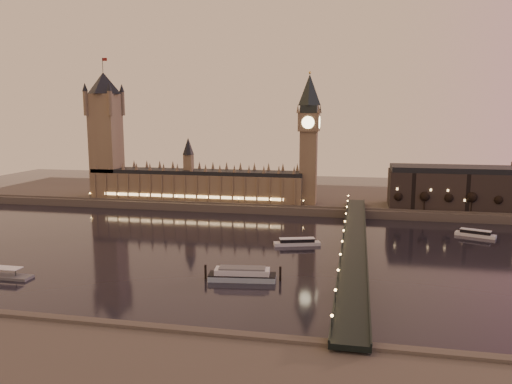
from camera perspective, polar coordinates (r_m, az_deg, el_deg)
ground at (r=299.28m, az=-6.88°, el=-6.19°), size 700.00×700.00×0.00m
far_embankment at (r=449.41m, az=3.44°, el=-0.63°), size 560.00×130.00×6.00m
palace_of_westminster at (r=420.17m, az=-6.91°, el=1.23°), size 180.00×26.62×52.00m
victoria_tower at (r=448.46m, az=-16.82°, el=7.06°), size 31.68×31.68×118.00m
big_ben at (r=396.76m, az=6.07°, el=6.92°), size 17.68×17.68×104.00m
westminster_bridge at (r=283.10m, az=11.08°, el=-6.02°), size 13.20×260.00×15.30m
city_block at (r=421.01m, az=25.57°, el=0.50°), size 155.00×45.00×34.00m
bare_tree_0 at (r=388.91m, az=16.11°, el=-0.54°), size 6.57×6.57×13.36m
bare_tree_1 at (r=390.66m, az=18.61°, el=-0.61°), size 6.57×6.57×13.36m
bare_tree_2 at (r=393.15m, az=21.08°, el=-0.69°), size 6.57×6.57×13.36m
bare_tree_3 at (r=396.36m, az=23.51°, el=-0.76°), size 6.57×6.57×13.36m
bare_tree_4 at (r=400.27m, az=25.90°, el=-0.83°), size 6.57×6.57×13.36m
cruise_boat_a at (r=299.93m, az=4.71°, el=-5.73°), size 28.20×13.84×4.43m
cruise_boat_b at (r=349.24m, az=23.79°, el=-4.36°), size 24.81×14.56×4.48m
moored_barge at (r=238.40m, az=-1.59°, el=-9.40°), size 36.44×12.79×6.73m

